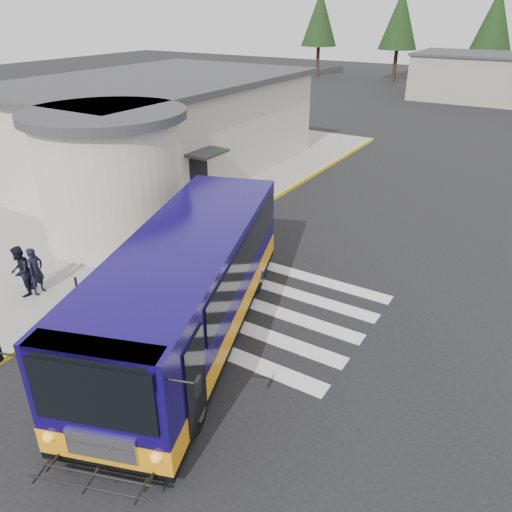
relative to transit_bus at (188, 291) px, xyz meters
The scene contains 9 objects.
ground 3.44m from the transit_bus, 77.97° to the left, with size 140.00×140.00×0.00m, color black.
sidewalk 11.02m from the transit_bus, 139.77° to the left, with size 10.00×34.00×0.15m, color gray.
curb_strip 7.95m from the transit_bus, 115.69° to the left, with size 0.12×34.00×0.16m, color yellow.
station_building 14.30m from the transit_bus, 135.63° to the left, with size 12.70×18.70×4.80m.
crosswalk 2.68m from the transit_bus, 86.13° to the left, with size 8.00×5.35×0.01m.
transit_bus is the anchor object (origin of this frame).
pedestrian_a 5.38m from the transit_bus, behind, with size 0.56×0.37×1.53m, color black.
pedestrian_b 5.74m from the transit_bus, 168.23° to the right, with size 0.79×0.61×1.62m, color black.
bollard 3.76m from the transit_bus, 168.06° to the right, with size 0.08×0.08×0.99m, color black.
Camera 1 is at (6.85, -11.82, 8.21)m, focal length 35.00 mm.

